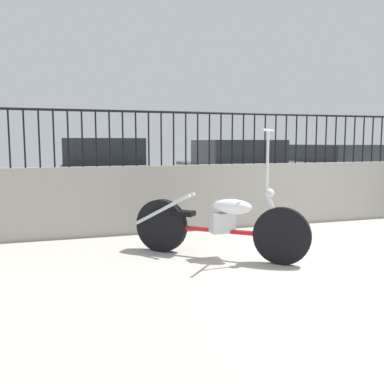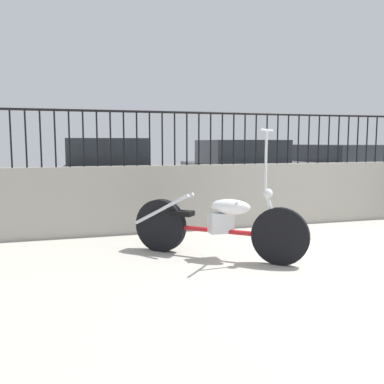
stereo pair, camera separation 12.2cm
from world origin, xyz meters
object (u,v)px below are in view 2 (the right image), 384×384
Objects in this scene: car_dark_grey at (237,172)px; car_white at (337,170)px; motorcycle_red at (209,224)px; car_black at (107,173)px.

car_white is at bearing -79.31° from car_dark_grey.
motorcycle_red is 4.57m from car_black.
motorcycle_red is 0.41× the size of car_black.
car_dark_grey is at bearing 94.60° from car_white.
motorcycle_red is 0.39× the size of car_white.
car_black is 2.87m from car_dark_grey.
car_black is 0.96× the size of car_white.
car_white is (2.87, 0.38, -0.03)m from car_dark_grey.
car_dark_grey is 2.89m from car_white.
car_white is (5.72, -0.01, -0.05)m from car_black.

